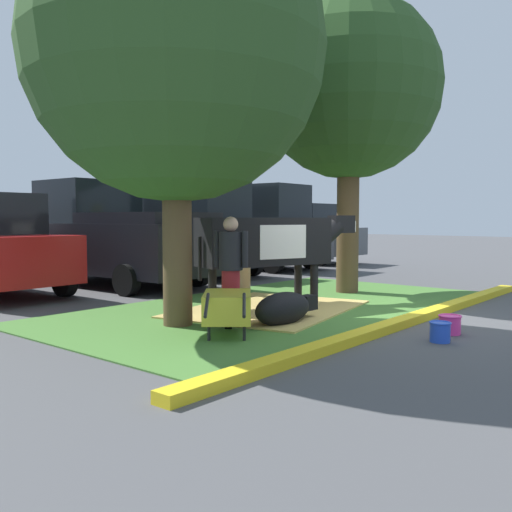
{
  "coord_description": "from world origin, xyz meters",
  "views": [
    {
      "loc": [
        -7.92,
        -4.08,
        1.54
      ],
      "look_at": [
        -0.69,
        1.97,
        0.9
      ],
      "focal_mm": 39.26,
      "sensor_mm": 36.0,
      "label": 1
    }
  ],
  "objects_px": {
    "calf_lying": "(284,309)",
    "wheelbarrow": "(227,307)",
    "person_visitor_near": "(244,255)",
    "bucket_pink": "(450,324)",
    "suv_black": "(186,228)",
    "suv_dark_grey": "(253,227)",
    "sedan_blue": "(298,234)",
    "shade_tree_left": "(175,52)",
    "pickup_truck_black": "(110,236)",
    "shade_tree_right": "(349,89)",
    "bucket_blue": "(440,331)",
    "person_handler": "(231,267)",
    "cow_holstein": "(270,242)"
  },
  "relations": [
    {
      "from": "wheelbarrow",
      "to": "suv_dark_grey",
      "type": "height_order",
      "value": "suv_dark_grey"
    },
    {
      "from": "shade_tree_left",
      "to": "pickup_truck_black",
      "type": "relative_size",
      "value": 1.09
    },
    {
      "from": "shade_tree_left",
      "to": "suv_dark_grey",
      "type": "height_order",
      "value": "shade_tree_left"
    },
    {
      "from": "person_visitor_near",
      "to": "suv_black",
      "type": "relative_size",
      "value": 0.33
    },
    {
      "from": "cow_holstein",
      "to": "bucket_blue",
      "type": "xyz_separation_m",
      "value": [
        -0.69,
        -3.26,
        -1.0
      ]
    },
    {
      "from": "wheelbarrow",
      "to": "calf_lying",
      "type": "bearing_deg",
      "value": -4.47
    },
    {
      "from": "bucket_pink",
      "to": "pickup_truck_black",
      "type": "relative_size",
      "value": 0.06
    },
    {
      "from": "calf_lying",
      "to": "sedan_blue",
      "type": "bearing_deg",
      "value": 34.57
    },
    {
      "from": "shade_tree_left",
      "to": "calf_lying",
      "type": "height_order",
      "value": "shade_tree_left"
    },
    {
      "from": "bucket_blue",
      "to": "cow_holstein",
      "type": "bearing_deg",
      "value": 77.97
    },
    {
      "from": "cow_holstein",
      "to": "pickup_truck_black",
      "type": "xyz_separation_m",
      "value": [
        0.3,
        4.95,
        -0.02
      ]
    },
    {
      "from": "cow_holstein",
      "to": "pickup_truck_black",
      "type": "relative_size",
      "value": 0.56
    },
    {
      "from": "suv_black",
      "to": "suv_dark_grey",
      "type": "relative_size",
      "value": 1.0
    },
    {
      "from": "person_handler",
      "to": "pickup_truck_black",
      "type": "bearing_deg",
      "value": 71.27
    },
    {
      "from": "person_handler",
      "to": "bucket_blue",
      "type": "xyz_separation_m",
      "value": [
        0.86,
        -2.74,
        -0.7
      ]
    },
    {
      "from": "person_handler",
      "to": "wheelbarrow",
      "type": "relative_size",
      "value": 1.12
    },
    {
      "from": "calf_lying",
      "to": "wheelbarrow",
      "type": "relative_size",
      "value": 0.93
    },
    {
      "from": "cow_holstein",
      "to": "pickup_truck_black",
      "type": "bearing_deg",
      "value": 86.51
    },
    {
      "from": "shade_tree_left",
      "to": "cow_holstein",
      "type": "bearing_deg",
      "value": -0.26
    },
    {
      "from": "cow_holstein",
      "to": "bucket_blue",
      "type": "bearing_deg",
      "value": -102.03
    },
    {
      "from": "cow_holstein",
      "to": "bucket_pink",
      "type": "relative_size",
      "value": 9.91
    },
    {
      "from": "cow_holstein",
      "to": "suv_dark_grey",
      "type": "relative_size",
      "value": 0.65
    },
    {
      "from": "sedan_blue",
      "to": "suv_dark_grey",
      "type": "bearing_deg",
      "value": -174.83
    },
    {
      "from": "wheelbarrow",
      "to": "shade_tree_right",
      "type": "bearing_deg",
      "value": 12.04
    },
    {
      "from": "shade_tree_right",
      "to": "calf_lying",
      "type": "distance_m",
      "value": 5.42
    },
    {
      "from": "shade_tree_right",
      "to": "pickup_truck_black",
      "type": "distance_m",
      "value": 6.23
    },
    {
      "from": "shade_tree_left",
      "to": "pickup_truck_black",
      "type": "bearing_deg",
      "value": 64.13
    },
    {
      "from": "cow_holstein",
      "to": "bucket_pink",
      "type": "distance_m",
      "value": 3.33
    },
    {
      "from": "pickup_truck_black",
      "to": "suv_dark_grey",
      "type": "bearing_deg",
      "value": 2.09
    },
    {
      "from": "suv_dark_grey",
      "to": "shade_tree_right",
      "type": "bearing_deg",
      "value": -121.03
    },
    {
      "from": "sedan_blue",
      "to": "suv_black",
      "type": "bearing_deg",
      "value": -176.98
    },
    {
      "from": "calf_lying",
      "to": "bucket_pink",
      "type": "bearing_deg",
      "value": -66.27
    },
    {
      "from": "cow_holstein",
      "to": "wheelbarrow",
      "type": "bearing_deg",
      "value": -154.87
    },
    {
      "from": "suv_dark_grey",
      "to": "person_visitor_near",
      "type": "bearing_deg",
      "value": -141.46
    },
    {
      "from": "person_visitor_near",
      "to": "bucket_pink",
      "type": "relative_size",
      "value": 5.01
    },
    {
      "from": "shade_tree_left",
      "to": "bucket_pink",
      "type": "bearing_deg",
      "value": -58.42
    },
    {
      "from": "shade_tree_left",
      "to": "bucket_pink",
      "type": "distance_m",
      "value": 5.26
    },
    {
      "from": "sedan_blue",
      "to": "shade_tree_left",
      "type": "bearing_deg",
      "value": -152.79
    },
    {
      "from": "shade_tree_left",
      "to": "sedan_blue",
      "type": "height_order",
      "value": "shade_tree_left"
    },
    {
      "from": "shade_tree_right",
      "to": "person_visitor_near",
      "type": "bearing_deg",
      "value": 145.19
    },
    {
      "from": "shade_tree_left",
      "to": "shade_tree_right",
      "type": "relative_size",
      "value": 0.99
    },
    {
      "from": "person_handler",
      "to": "pickup_truck_black",
      "type": "relative_size",
      "value": 0.29
    },
    {
      "from": "shade_tree_left",
      "to": "bucket_pink",
      "type": "relative_size",
      "value": 19.39
    },
    {
      "from": "calf_lying",
      "to": "person_visitor_near",
      "type": "bearing_deg",
      "value": 52.53
    },
    {
      "from": "calf_lying",
      "to": "bucket_blue",
      "type": "distance_m",
      "value": 2.19
    },
    {
      "from": "shade_tree_left",
      "to": "suv_dark_grey",
      "type": "bearing_deg",
      "value": 33.57
    },
    {
      "from": "shade_tree_right",
      "to": "bucket_pink",
      "type": "height_order",
      "value": "shade_tree_right"
    },
    {
      "from": "person_visitor_near",
      "to": "bucket_pink",
      "type": "distance_m",
      "value": 4.55
    },
    {
      "from": "cow_holstein",
      "to": "sedan_blue",
      "type": "distance_m",
      "value": 9.97
    },
    {
      "from": "person_visitor_near",
      "to": "bucket_blue",
      "type": "relative_size",
      "value": 5.61
    }
  ]
}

